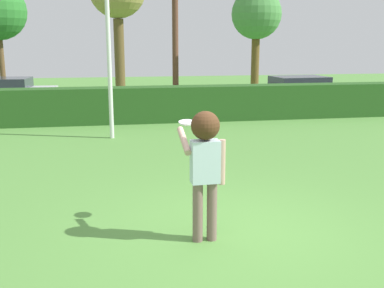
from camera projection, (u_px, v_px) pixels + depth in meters
name	position (u px, v px, depth m)	size (l,w,h in m)	color
ground_plane	(235.00, 232.00, 6.66)	(60.00, 60.00, 0.00)	#558E3E
person	(205.00, 157.00, 6.13)	(0.58, 0.77, 1.81)	#785E57
frisbee	(187.00, 122.00, 6.70)	(0.25, 0.26, 0.06)	white
lamppost	(107.00, 10.00, 12.33)	(0.24, 0.24, 6.38)	silver
hedge_row	(161.00, 104.00, 15.67)	(24.29, 0.90, 1.20)	#25511D
parked_car_silver	(2.00, 92.00, 18.62)	(4.30, 2.01, 1.25)	#B7B7BC
parked_car_white	(299.00, 90.00, 19.45)	(4.33, 2.10, 1.25)	white
willow_tree	(256.00, 15.00, 23.61)	(2.58, 2.58, 5.36)	brown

